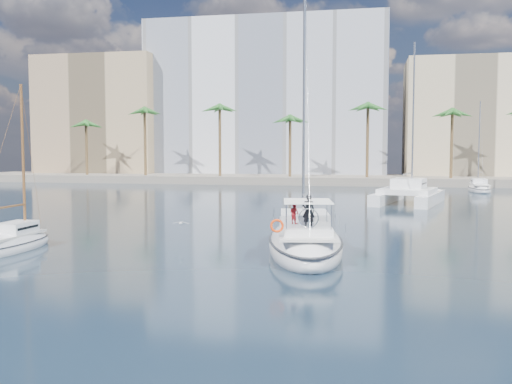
# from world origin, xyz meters

# --- Properties ---
(ground) EXTENTS (160.00, 160.00, 0.00)m
(ground) POSITION_xyz_m (0.00, 0.00, 0.00)
(ground) COLOR black
(ground) RESTS_ON ground
(quay) EXTENTS (120.00, 14.00, 1.20)m
(quay) POSITION_xyz_m (0.00, 61.00, 0.60)
(quay) COLOR gray
(quay) RESTS_ON ground
(building_modern) EXTENTS (42.00, 16.00, 28.00)m
(building_modern) POSITION_xyz_m (-12.00, 73.00, 14.00)
(building_modern) COLOR silver
(building_modern) RESTS_ON ground
(building_tan_left) EXTENTS (22.00, 14.00, 22.00)m
(building_tan_left) POSITION_xyz_m (-42.00, 69.00, 11.00)
(building_tan_left) COLOR tan
(building_tan_left) RESTS_ON ground
(building_beige) EXTENTS (20.00, 14.00, 20.00)m
(building_beige) POSITION_xyz_m (22.00, 70.00, 10.00)
(building_beige) COLOR #CAB591
(building_beige) RESTS_ON ground
(palm_left) EXTENTS (3.60, 3.60, 12.30)m
(palm_left) POSITION_xyz_m (-34.00, 57.00, 10.28)
(palm_left) COLOR brown
(palm_left) RESTS_ON ground
(palm_centre) EXTENTS (3.60, 3.60, 12.30)m
(palm_centre) POSITION_xyz_m (0.00, 57.00, 10.28)
(palm_centre) COLOR brown
(palm_centre) RESTS_ON ground
(main_sloop) EXTENTS (5.59, 12.53, 17.95)m
(main_sloop) POSITION_xyz_m (2.58, -0.19, 0.54)
(main_sloop) COLOR white
(main_sloop) RESTS_ON ground
(small_sloop) EXTENTS (2.18, 6.64, 9.50)m
(small_sloop) POSITION_xyz_m (-12.91, -2.97, 0.38)
(small_sloop) COLOR white
(small_sloop) RESTS_ON ground
(catamaran) EXTENTS (8.13, 12.04, 16.17)m
(catamaran) POSITION_xyz_m (9.85, 28.48, 1.12)
(catamaran) COLOR white
(catamaran) RESTS_ON ground
(seagull) EXTENTS (1.00, 0.43, 0.18)m
(seagull) POSITION_xyz_m (-4.88, 1.59, 1.10)
(seagull) COLOR silver
(seagull) RESTS_ON ground
(moored_yacht_a) EXTENTS (3.37, 9.52, 11.90)m
(moored_yacht_a) POSITION_xyz_m (20.00, 47.00, 0.00)
(moored_yacht_a) COLOR white
(moored_yacht_a) RESTS_ON ground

